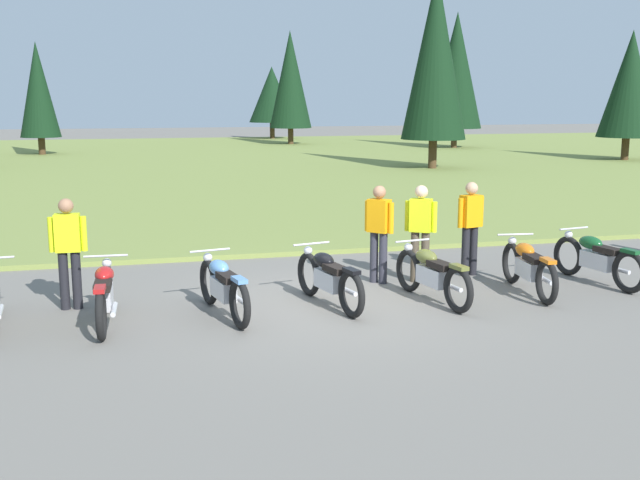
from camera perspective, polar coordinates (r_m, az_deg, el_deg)
ground_plane at (r=11.66m, az=0.72°, el=-4.88°), size 140.00×140.00×0.00m
grass_moorland at (r=36.74m, az=-9.65°, el=5.71°), size 80.00×44.00×0.10m
forest_treeline at (r=41.45m, az=-14.40°, el=11.77°), size 44.42×28.42×8.37m
motorcycle_red at (r=10.97m, az=-15.85°, el=-3.93°), size 0.62×2.10×0.88m
motorcycle_sky_blue at (r=11.07m, az=-7.28°, el=-3.46°), size 0.71×2.08×0.88m
motorcycle_black at (r=11.50m, az=0.65°, el=-2.84°), size 0.73×2.07×0.88m
motorcycle_olive at (r=11.87m, az=8.39°, el=-2.53°), size 0.69×2.08×0.88m
motorcycle_orange at (r=12.70m, az=15.35°, el=-1.94°), size 0.62×2.10×0.88m
motorcycle_british_green at (r=13.70m, az=20.05°, el=-1.30°), size 0.69×2.09×0.88m
rider_with_back_turned at (r=12.99m, az=7.55°, el=0.93°), size 0.48×0.38×1.67m
rider_in_hivis_vest at (r=11.82m, az=-18.35°, el=-0.49°), size 0.55×0.24×1.67m
rider_near_row_end at (r=12.86m, az=4.44°, el=0.89°), size 0.40×0.44×1.67m
rider_checking_bike at (r=13.63m, az=11.21°, el=1.27°), size 0.53×0.31×1.67m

